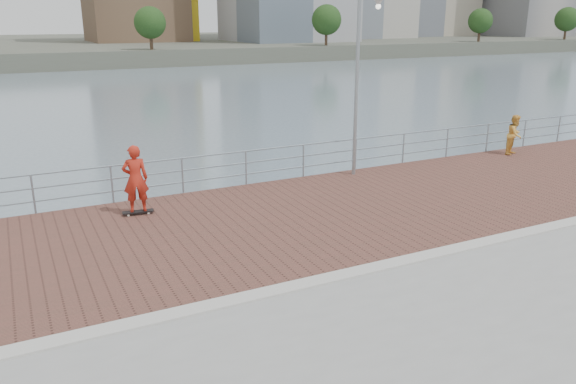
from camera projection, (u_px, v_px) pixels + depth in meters
name	position (u px, v px, depth m)	size (l,w,h in m)	color
water	(330.00, 364.00, 12.01)	(400.00, 400.00, 0.00)	slate
brick_lane	(260.00, 223.00, 14.48)	(40.00, 6.80, 0.02)	brown
curb	(332.00, 278.00, 11.40)	(40.00, 0.40, 0.06)	#B7B5AD
far_shore	(27.00, 47.00, 116.13)	(320.00, 95.00, 2.50)	#4C5142
guardrail	(215.00, 168.00, 17.18)	(39.06, 0.06, 1.13)	#8C9EA8
street_lamp	(366.00, 45.00, 17.33)	(0.44, 1.28, 6.03)	gray
skateboard	(138.00, 212.00, 15.08)	(0.84, 0.31, 0.09)	black
skateboarder	(135.00, 179.00, 14.80)	(0.66, 0.44, 1.82)	red
bystander	(515.00, 135.00, 21.53)	(0.74, 0.58, 1.53)	gold
shoreline_trees	(243.00, 22.00, 88.49)	(169.53, 5.07, 6.76)	#473323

